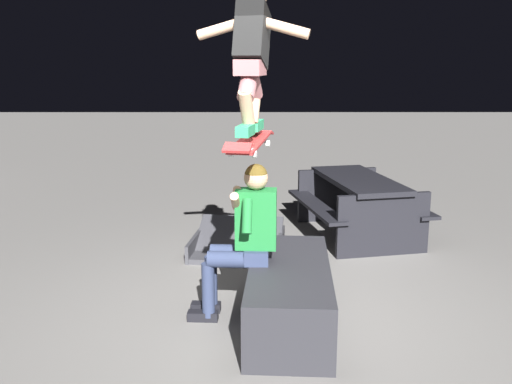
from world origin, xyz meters
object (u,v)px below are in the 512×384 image
(person_sitting_on_ledge, at_px, (243,233))
(ledge_box_main, at_px, (289,295))
(kicker_ramp, at_px, (238,247))
(skater_airborne, at_px, (252,52))
(picnic_table_back, at_px, (358,197))
(skateboard, at_px, (250,142))

(person_sitting_on_ledge, bearing_deg, ledge_box_main, -108.47)
(ledge_box_main, height_order, kicker_ramp, ledge_box_main)
(skater_airborne, height_order, picnic_table_back, skater_airborne)
(skater_airborne, bearing_deg, kicker_ramp, 5.46)
(ledge_box_main, relative_size, picnic_table_back, 0.88)
(kicker_ramp, bearing_deg, person_sitting_on_ledge, -176.68)
(skater_airborne, height_order, kicker_ramp, skater_airborne)
(person_sitting_on_ledge, height_order, picnic_table_back, person_sitting_on_ledge)
(ledge_box_main, bearing_deg, person_sitting_on_ledge, 71.53)
(skateboard, bearing_deg, skater_airborne, -11.42)
(ledge_box_main, distance_m, skateboard, 1.33)
(picnic_table_back, bearing_deg, skateboard, 152.47)
(person_sitting_on_ledge, distance_m, picnic_table_back, 2.76)
(skater_airborne, bearing_deg, person_sitting_on_ledge, 35.19)
(skater_airborne, xyz_separation_m, kicker_ramp, (1.83, 0.18, -2.17))
(picnic_table_back, bearing_deg, ledge_box_main, 158.24)
(person_sitting_on_ledge, bearing_deg, skateboard, -158.49)
(skateboard, distance_m, picnic_table_back, 3.05)
(skateboard, bearing_deg, kicker_ramp, 4.96)
(kicker_ramp, bearing_deg, skater_airborne, -174.54)
(kicker_ramp, bearing_deg, ledge_box_main, -165.32)
(person_sitting_on_ledge, distance_m, skateboard, 0.81)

